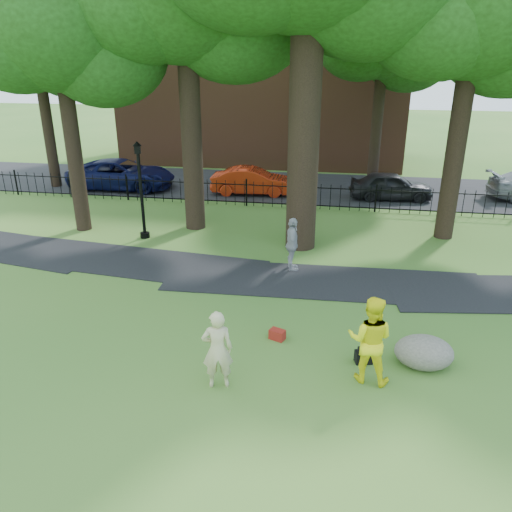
% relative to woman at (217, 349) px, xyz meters
% --- Properties ---
extents(ground, '(120.00, 120.00, 0.00)m').
position_rel_woman_xyz_m(ground, '(1.00, 1.83, -0.91)').
color(ground, '#346724').
rests_on(ground, ground).
extents(footpath, '(36.07, 3.85, 0.03)m').
position_rel_woman_xyz_m(footpath, '(2.00, 5.73, -0.91)').
color(footpath, black).
rests_on(footpath, ground).
extents(street, '(80.00, 7.00, 0.02)m').
position_rel_woman_xyz_m(street, '(1.00, 17.83, -0.91)').
color(street, black).
rests_on(street, ground).
extents(iron_fence, '(44.00, 0.04, 1.20)m').
position_rel_woman_xyz_m(iron_fence, '(1.00, 13.83, -0.31)').
color(iron_fence, black).
rests_on(iron_fence, ground).
extents(brick_building, '(18.00, 8.00, 12.00)m').
position_rel_woman_xyz_m(brick_building, '(-3.00, 25.83, 5.09)').
color(brick_building, brown).
rests_on(brick_building, ground).
extents(tree_row, '(26.82, 7.96, 12.42)m').
position_rel_woman_xyz_m(tree_row, '(1.52, 10.24, 7.25)').
color(tree_row, black).
rests_on(tree_row, ground).
extents(woman, '(0.75, 0.59, 1.81)m').
position_rel_woman_xyz_m(woman, '(0.00, 0.00, 0.00)').
color(woman, '#CCC18C').
rests_on(woman, ground).
extents(man, '(1.10, 0.92, 2.02)m').
position_rel_woman_xyz_m(man, '(3.19, 0.78, 0.10)').
color(man, '#FFF715').
rests_on(man, ground).
extents(pedestrian, '(0.63, 1.13, 1.82)m').
position_rel_woman_xyz_m(pedestrian, '(0.92, 6.54, 0.00)').
color(pedestrian, '#9C9CA0').
rests_on(pedestrian, ground).
extents(boulder, '(1.50, 1.24, 0.78)m').
position_rel_woman_xyz_m(boulder, '(4.50, 1.56, -0.52)').
color(boulder, '#615951').
rests_on(boulder, ground).
extents(lamppost, '(0.37, 0.37, 3.76)m').
position_rel_woman_xyz_m(lamppost, '(-5.12, 8.76, 0.94)').
color(lamppost, black).
rests_on(lamppost, ground).
extents(backpack, '(0.44, 0.34, 0.30)m').
position_rel_woman_xyz_m(backpack, '(3.14, 1.42, -0.76)').
color(backpack, black).
rests_on(backpack, ground).
extents(red_bag, '(0.44, 0.37, 0.26)m').
position_rel_woman_xyz_m(red_bag, '(1.02, 2.10, -0.78)').
color(red_bag, maroon).
rests_on(red_bag, ground).
extents(red_sedan, '(4.25, 1.71, 1.37)m').
position_rel_woman_xyz_m(red_sedan, '(-2.10, 15.99, -0.22)').
color(red_sedan, '#AF270D').
rests_on(red_sedan, ground).
extents(navy_van, '(5.66, 2.75, 1.55)m').
position_rel_woman_xyz_m(navy_van, '(-9.20, 15.98, -0.13)').
color(navy_van, '#0B0F3A').
rests_on(navy_van, ground).
extents(grey_car, '(4.13, 1.98, 1.36)m').
position_rel_woman_xyz_m(grey_car, '(4.85, 16.21, -0.23)').
color(grey_car, black).
rests_on(grey_car, ground).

